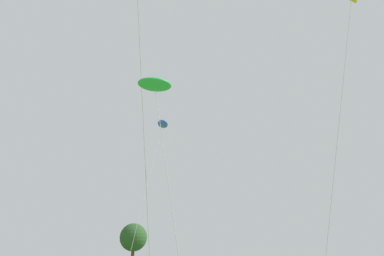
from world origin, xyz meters
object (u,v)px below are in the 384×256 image
small_kite_box_yellow (163,125)px  tree_pine_center (133,237)px  small_kite_tiny_distant (155,85)px  small_kite_diamond_red (350,14)px

small_kite_box_yellow → tree_pine_center: size_ratio=1.44×
small_kite_tiny_distant → tree_pine_center: 61.56m
tree_pine_center → small_kite_diamond_red: bearing=-111.8°
small_kite_tiny_distant → small_kite_diamond_red: size_ratio=0.55×
small_kite_box_yellow → small_kite_tiny_distant: bearing=162.5°
small_kite_tiny_distant → small_kite_diamond_red: 10.27m
small_kite_tiny_distant → small_kite_box_yellow: (8.35, 11.74, 3.56)m
small_kite_diamond_red → tree_pine_center: small_kite_diamond_red is taller
small_kite_diamond_red → small_kite_box_yellow: 14.67m
small_kite_tiny_distant → small_kite_box_yellow: size_ratio=0.67×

